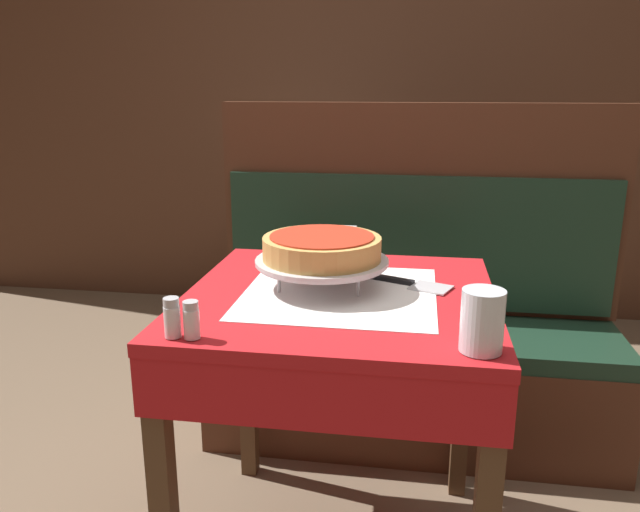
{
  "coord_description": "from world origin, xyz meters",
  "views": [
    {
      "loc": [
        0.18,
        -1.45,
        1.27
      ],
      "look_at": [
        -0.05,
        0.0,
        0.87
      ],
      "focal_mm": 35.0,
      "sensor_mm": 36.0,
      "label": 1
    }
  ],
  "objects": [
    {
      "name": "condiment_caddy",
      "position": [
        -0.28,
        1.66,
        0.83
      ],
      "size": [
        0.13,
        0.13,
        0.18
      ],
      "color": "black",
      "rests_on": "dining_table_rear"
    },
    {
      "name": "pizza_pan_stand",
      "position": [
        -0.05,
        0.03,
        0.84
      ],
      "size": [
        0.34,
        0.34,
        0.07
      ],
      "color": "#ADADB2",
      "rests_on": "dining_table_front"
    },
    {
      "name": "back_wall_panel",
      "position": [
        0.0,
        2.08,
        1.2
      ],
      "size": [
        6.0,
        0.04,
        2.4
      ],
      "primitive_type": "cube",
      "color": "#4C2D1E",
      "rests_on": "ground_plane"
    },
    {
      "name": "booth_bench",
      "position": [
        0.18,
        0.7,
        0.35
      ],
      "size": [
        1.46,
        0.45,
        1.21
      ],
      "color": "#4C2819",
      "rests_on": "ground_plane"
    },
    {
      "name": "dining_table_rear",
      "position": [
        -0.33,
        1.67,
        0.67
      ],
      "size": [
        0.64,
        0.64,
        0.78
      ],
      "color": "beige",
      "rests_on": "ground_plane"
    },
    {
      "name": "pizza_server",
      "position": [
        0.16,
        0.09,
        0.78
      ],
      "size": [
        0.26,
        0.15,
        0.01
      ],
      "color": "#BCBCC1",
      "rests_on": "dining_table_front"
    },
    {
      "name": "pepper_shaker",
      "position": [
        -0.26,
        -0.33,
        0.82
      ],
      "size": [
        0.03,
        0.03,
        0.08
      ],
      "color": "silver",
      "rests_on": "dining_table_front"
    },
    {
      "name": "napkin_holder",
      "position": [
        -0.04,
        0.33,
        0.82
      ],
      "size": [
        0.1,
        0.05,
        0.09
      ],
      "color": "#B2B2B7",
      "rests_on": "dining_table_front"
    },
    {
      "name": "salt_shaker",
      "position": [
        -0.3,
        -0.33,
        0.82
      ],
      "size": [
        0.03,
        0.03,
        0.08
      ],
      "color": "silver",
      "rests_on": "dining_table_front"
    },
    {
      "name": "water_glass_near",
      "position": [
        0.31,
        -0.31,
        0.84
      ],
      "size": [
        0.08,
        0.08,
        0.12
      ],
      "color": "silver",
      "rests_on": "dining_table_front"
    },
    {
      "name": "dining_table_front",
      "position": [
        0.0,
        0.0,
        0.67
      ],
      "size": [
        0.76,
        0.76,
        0.78
      ],
      "color": "red",
      "rests_on": "ground_plane"
    },
    {
      "name": "deep_dish_pizza",
      "position": [
        -0.05,
        0.03,
        0.88
      ],
      "size": [
        0.3,
        0.3,
        0.06
      ],
      "color": "tan",
      "rests_on": "pizza_pan_stand"
    }
  ]
}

